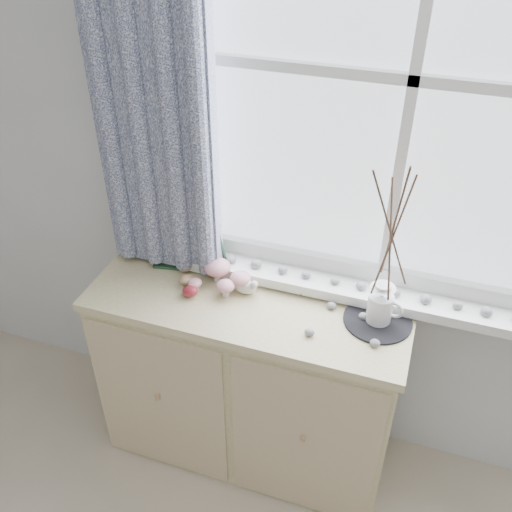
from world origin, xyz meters
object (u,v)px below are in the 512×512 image
at_px(botanical_book, 185,245).
at_px(toadstool_cluster, 223,275).
at_px(sideboard, 248,381).
at_px(twig_pitcher, 393,231).

xyz_separation_m(botanical_book, toadstool_cluster, (0.18, -0.06, -0.06)).
distance_m(sideboard, twig_pitcher, 0.93).
relative_size(sideboard, twig_pitcher, 1.81).
bearing_deg(twig_pitcher, botanical_book, -169.88).
distance_m(botanical_book, twig_pitcher, 0.81).
height_order(botanical_book, twig_pitcher, twig_pitcher).
bearing_deg(botanical_book, toadstool_cluster, -28.46).
bearing_deg(toadstool_cluster, sideboard, -25.46).
distance_m(sideboard, toadstool_cluster, 0.50).
bearing_deg(sideboard, toadstool_cluster, 154.54).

